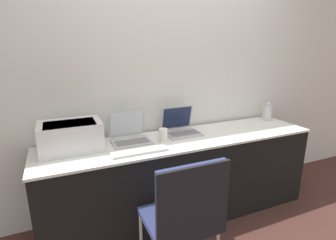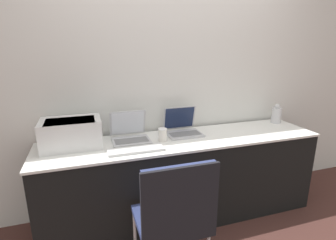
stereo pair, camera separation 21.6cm
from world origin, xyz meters
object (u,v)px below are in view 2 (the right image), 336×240
laptop_left (130,134)px  chair (175,211)px  coffee_cup (163,135)px  laptop_right (183,128)px  metal_pitcher (276,115)px  printer (71,132)px  external_keyboard (136,150)px

laptop_left → chair: size_ratio=0.35×
laptop_left → coffee_cup: 0.29m
laptop_right → coffee_cup: size_ratio=2.78×
laptop_right → metal_pitcher: 1.11m
laptop_left → laptop_right: size_ratio=1.00×
laptop_right → coffee_cup: bearing=-149.6°
laptop_right → chair: (-0.37, -0.83, -0.29)m
printer → metal_pitcher: bearing=1.6°
printer → chair: bearing=-51.4°
coffee_cup → metal_pitcher: size_ratio=0.56×
coffee_cup → metal_pitcher: 1.36m
printer → laptop_left: bearing=1.3°
laptop_right → metal_pitcher: laptop_right is taller
laptop_left → coffee_cup: laptop_left is taller
metal_pitcher → printer: bearing=-178.4°
metal_pitcher → external_keyboard: bearing=-168.9°
printer → metal_pitcher: (2.10, 0.06, -0.03)m
external_keyboard → chair: bearing=-74.6°
printer → external_keyboard: bearing=-27.9°
metal_pitcher → chair: size_ratio=0.22×
printer → laptop_left: (0.49, 0.01, -0.07)m
chair → laptop_left: bearing=100.3°
coffee_cup → laptop_left: bearing=155.9°
laptop_left → metal_pitcher: (1.62, 0.05, 0.04)m
external_keyboard → coffee_cup: 0.31m
coffee_cup → metal_pitcher: (1.35, 0.17, 0.03)m
printer → laptop_right: 1.00m
coffee_cup → metal_pitcher: metal_pitcher is taller
printer → chair: 1.08m
external_keyboard → laptop_left: bearing=89.6°
external_keyboard → metal_pitcher: bearing=11.1°
laptop_right → external_keyboard: (-0.51, -0.29, -0.04)m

